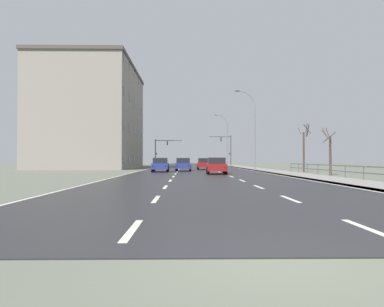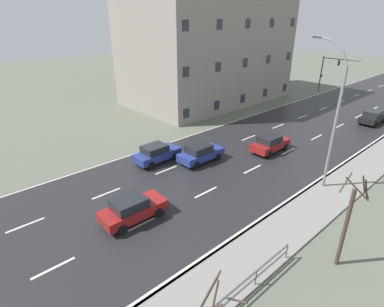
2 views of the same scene
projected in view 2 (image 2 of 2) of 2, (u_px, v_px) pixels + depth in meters
The scene contains 11 objects.
ground_plane at pixel (283, 138), 32.01m from camera, with size 160.00×160.00×0.12m.
road_asphalt_strip at pixel (335, 114), 39.31m from camera, with size 14.00×120.00×0.03m.
street_lamp_midground at pixel (333, 121), 20.83m from camera, with size 2.65×0.24×10.45m.
traffic_signal_left at pixel (329, 69), 48.85m from camera, with size 5.73×0.36×5.65m.
car_mid_centre at pixel (156, 153), 26.42m from camera, with size 1.89×4.13×1.57m.
car_near_right at pixel (132, 209), 18.88m from camera, with size 1.90×4.13×1.57m.
car_far_left at pixel (200, 153), 26.44m from camera, with size 1.87×4.12×1.57m.
car_near_left at pixel (373, 117), 35.79m from camera, with size 1.88×4.12×1.57m.
car_far_right at pixel (270, 143), 28.43m from camera, with size 1.85×4.10×1.57m.
brick_building at pixel (208, 42), 43.00m from camera, with size 13.92×23.05×16.42m.
bare_tree_far at pixel (347, 223), 14.69m from camera, with size 1.25×1.29×5.40m.
Camera 2 is at (15.71, 20.94, 11.71)m, focal length 28.71 mm.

